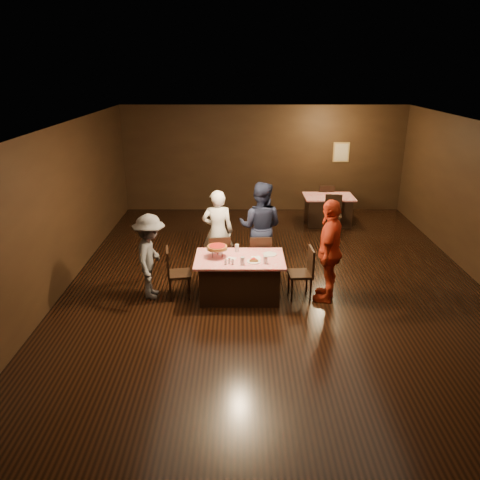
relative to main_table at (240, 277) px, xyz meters
name	(u,v)px	position (x,y,z in m)	size (l,w,h in m)	color
room	(277,176)	(0.68, 0.59, 1.75)	(10.00, 10.04, 3.02)	black
main_table	(240,277)	(0.00, 0.00, 0.00)	(1.60, 1.00, 0.77)	red
back_table	(328,210)	(2.36, 4.24, 0.00)	(1.30, 0.90, 0.77)	#B50C15
chair_far_left	(219,257)	(-0.40, 0.75, 0.09)	(0.42, 0.42, 0.95)	black
chair_far_right	(260,257)	(0.40, 0.75, 0.09)	(0.42, 0.42, 0.95)	black
chair_end_left	(179,273)	(-1.10, 0.00, 0.09)	(0.42, 0.42, 0.95)	black
chair_end_right	(300,273)	(1.10, 0.00, 0.09)	(0.42, 0.42, 0.95)	black
chair_back_near	(333,215)	(2.36, 3.54, 0.09)	(0.42, 0.42, 0.95)	black
chair_back_far	(324,201)	(2.36, 4.84, 0.09)	(0.42, 0.42, 0.95)	black
diner_white_jacket	(218,232)	(-0.44, 1.16, 0.48)	(0.63, 0.41, 1.72)	white
diner_navy_hoodie	(260,227)	(0.42, 1.22, 0.55)	(0.91, 0.71, 1.87)	#181D34
diner_grey_knit	(151,257)	(-1.60, 0.02, 0.40)	(1.01, 0.58, 1.57)	#515256
diner_red_shirt	(330,251)	(1.59, -0.08, 0.56)	(1.10, 0.46, 1.88)	#AD2E16
pizza_stand	(217,247)	(-0.40, 0.05, 0.57)	(0.38, 0.38, 0.22)	black
plate_with_slice	(254,260)	(0.25, -0.18, 0.41)	(0.25, 0.25, 0.06)	white
plate_empty	(270,254)	(0.55, 0.15, 0.39)	(0.25, 0.25, 0.01)	white
glass_front_left	(242,261)	(0.05, -0.30, 0.46)	(0.08, 0.08, 0.14)	silver
glass_front_right	(265,260)	(0.45, -0.25, 0.46)	(0.08, 0.08, 0.14)	silver
glass_back	(237,248)	(-0.05, 0.30, 0.46)	(0.08, 0.08, 0.14)	silver
condiments	(229,262)	(-0.18, -0.28, 0.43)	(0.17, 0.10, 0.09)	silver
napkin_center	(256,258)	(0.30, 0.00, 0.39)	(0.16, 0.16, 0.01)	white
napkin_left	(231,259)	(-0.15, -0.05, 0.39)	(0.16, 0.16, 0.01)	white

